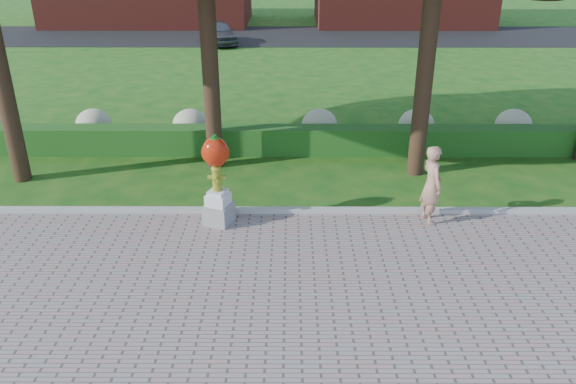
% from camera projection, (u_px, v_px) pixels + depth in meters
% --- Properties ---
extents(ground, '(100.00, 100.00, 0.00)m').
position_uv_depth(ground, '(285.00, 288.00, 10.33)').
color(ground, '#134E13').
rests_on(ground, ground).
extents(curb, '(40.00, 0.18, 0.15)m').
position_uv_depth(curb, '(286.00, 211.00, 13.03)').
color(curb, '#ADADA5').
rests_on(curb, ground).
extents(lawn_hedge, '(24.00, 0.70, 0.80)m').
position_uv_depth(lawn_hedge, '(287.00, 140.00, 16.52)').
color(lawn_hedge, '#164E18').
rests_on(lawn_hedge, ground).
extents(hydrangea_row, '(20.10, 1.10, 0.99)m').
position_uv_depth(hydrangea_row, '(306.00, 125.00, 17.36)').
color(hydrangea_row, '#C1BF93').
rests_on(hydrangea_row, ground).
extents(street, '(50.00, 8.00, 0.02)m').
position_uv_depth(street, '(289.00, 36.00, 35.75)').
color(street, black).
rests_on(street, ground).
extents(hydrant_sculpture, '(0.72, 0.72, 2.07)m').
position_uv_depth(hydrant_sculpture, '(217.00, 178.00, 12.13)').
color(hydrant_sculpture, gray).
rests_on(hydrant_sculpture, walkway).
extents(woman, '(0.58, 0.74, 1.79)m').
position_uv_depth(woman, '(432.00, 185.00, 12.29)').
color(woman, tan).
rests_on(woman, walkway).
extents(parked_car, '(2.80, 4.17, 1.32)m').
position_uv_depth(parked_car, '(219.00, 32.00, 32.82)').
color(parked_car, '#46494F').
rests_on(parked_car, street).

